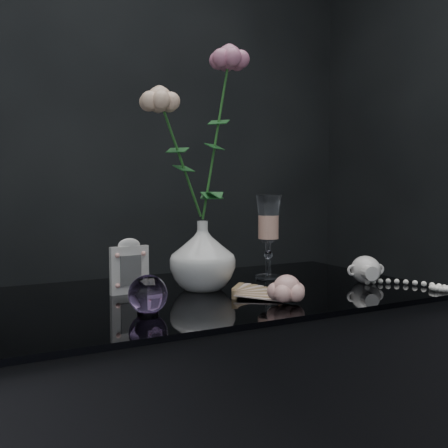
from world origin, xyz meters
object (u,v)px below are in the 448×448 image
wine_glass (268,237)px  paperweight (148,294)px  picture_frame (129,266)px  loose_rose (287,289)px  vase (203,255)px  pearl_jar (366,268)px

wine_glass → paperweight: size_ratio=2.94×
wine_glass → paperweight: (-0.42, -0.23, -0.07)m
picture_frame → paperweight: picture_frame is taller
picture_frame → loose_rose: picture_frame is taller
paperweight → loose_rose: paperweight is taller
vase → paperweight: size_ratio=2.16×
paperweight → pearl_jar: 0.60m
vase → picture_frame: bearing=167.6°
wine_glass → paperweight: wine_glass is taller
vase → paperweight: bearing=-139.9°
vase → picture_frame: (-0.17, 0.04, -0.02)m
vase → pearl_jar: size_ratio=0.64×
loose_rose → pearl_jar: size_ratio=0.69×
vase → paperweight: 0.26m
vase → paperweight: vase is taller
picture_frame → pearl_jar: picture_frame is taller
vase → wine_glass: 0.23m
pearl_jar → loose_rose: bearing=-145.3°
wine_glass → pearl_jar: wine_glass is taller
picture_frame → paperweight: size_ratio=1.68×
vase → loose_rose: vase is taller
paperweight → loose_rose: (0.29, -0.05, -0.01)m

